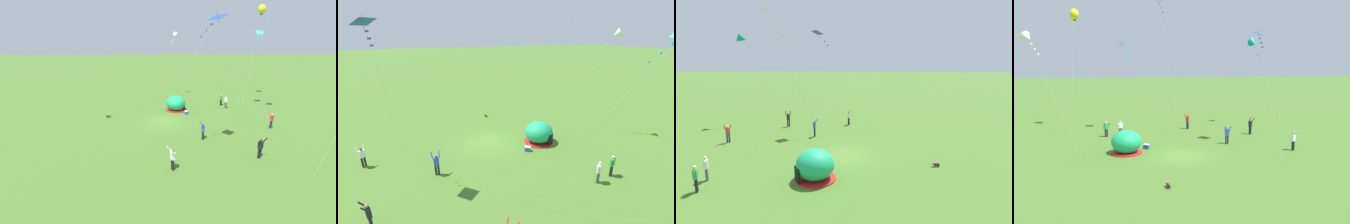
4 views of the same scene
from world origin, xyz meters
TOP-DOWN VIEW (x-y plane):
  - ground_plane at (0.00, 0.00)m, footprint 300.00×300.00m
  - popup_tent at (-4.77, 1.72)m, footprint 2.81×2.81m
  - cooler_box at (-2.94, 2.96)m, footprint 0.64×0.59m
  - toddler_crawling at (-1.97, -7.02)m, footprint 0.28×0.55m
  - person_far_back at (-5.55, 8.95)m, footprint 0.54×0.38m
  - person_strolling at (-7.08, 8.67)m, footprint 0.55×0.37m
  - person_near_tent at (2.47, 11.70)m, footprint 0.67×0.72m
  - person_flying_kite at (5.13, 3.63)m, footprint 0.68×0.48m
  - person_center_field at (9.03, 7.60)m, footprint 0.61×0.71m
  - person_with_toddler at (10.53, 0.36)m, footprint 0.72×0.64m
  - kite_blue at (8.10, 3.49)m, footprint 1.44×7.18m
  - kite_yellow at (-10.87, 14.96)m, footprint 1.12×6.93m
  - kite_purple at (-0.88, 11.97)m, footprint 2.51×4.46m
  - kite_white at (-12.65, 2.00)m, footprint 5.24×3.78m
  - kite_cyan at (-5.08, 12.42)m, footprint 5.35×4.76m
  - kite_teal at (11.39, 13.72)m, footprint 1.61×4.58m

SIDE VIEW (x-z plane):
  - ground_plane at x=0.00m, z-range 0.00..0.00m
  - toddler_crawling at x=-1.97m, z-range 0.02..0.34m
  - cooler_box at x=-2.94m, z-range 0.00..0.44m
  - person_far_back at x=-5.55m, z-range 0.10..1.82m
  - person_strolling at x=-7.08m, z-range 0.10..1.82m
  - popup_tent at x=-4.77m, z-range -0.05..2.05m
  - person_flying_kite at x=5.13m, z-range 0.05..1.94m
  - person_near_tent at x=2.47m, z-range 0.05..1.94m
  - person_center_field at x=9.03m, z-range 0.05..1.94m
  - person_with_toddler at x=10.53m, z-range 0.05..1.94m
  - kite_cyan at x=-5.08m, z-range 4.63..15.33m
  - kite_white at x=-12.65m, z-range 4.78..15.47m
  - kite_teal at x=11.39m, z-range 4.91..16.15m
  - kite_blue at x=8.10m, z-range 4.94..16.22m
  - kite_yellow at x=-10.87m, z-range 6.58..21.10m
  - kite_purple at x=-0.88m, z-range 6.99..22.74m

